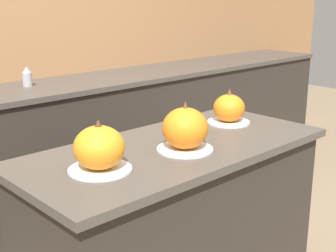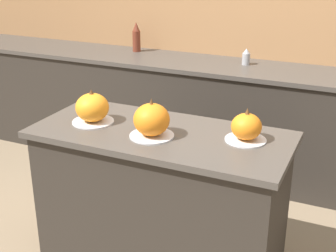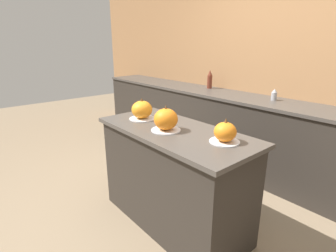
{
  "view_description": "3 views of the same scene",
  "coord_description": "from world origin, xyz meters",
  "px_view_note": "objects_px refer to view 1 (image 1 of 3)",
  "views": [
    {
      "loc": [
        -1.34,
        -1.38,
        1.51
      ],
      "look_at": [
        -0.02,
        0.02,
        0.97
      ],
      "focal_mm": 50.0,
      "sensor_mm": 36.0,
      "label": 1
    },
    {
      "loc": [
        1.01,
        -2.12,
        1.85
      ],
      "look_at": [
        0.06,
        -0.04,
        0.95
      ],
      "focal_mm": 50.0,
      "sensor_mm": 36.0,
      "label": 2
    },
    {
      "loc": [
        1.51,
        -1.35,
        1.56
      ],
      "look_at": [
        -0.05,
        -0.03,
        0.91
      ],
      "focal_mm": 28.0,
      "sensor_mm": 36.0,
      "label": 3
    }
  ],
  "objects_px": {
    "pumpkin_cake_right": "(229,109)",
    "bottle_short": "(27,77)",
    "pumpkin_cake_left": "(99,149)",
    "pumpkin_cake_center": "(185,130)"
  },
  "relations": [
    {
      "from": "pumpkin_cake_center",
      "to": "bottle_short",
      "type": "relative_size",
      "value": 1.82
    },
    {
      "from": "pumpkin_cake_left",
      "to": "pumpkin_cake_center",
      "type": "height_order",
      "value": "pumpkin_cake_center"
    },
    {
      "from": "pumpkin_cake_right",
      "to": "bottle_short",
      "type": "bearing_deg",
      "value": 105.72
    },
    {
      "from": "pumpkin_cake_left",
      "to": "bottle_short",
      "type": "xyz_separation_m",
      "value": [
        0.48,
        1.49,
        0.03
      ]
    },
    {
      "from": "pumpkin_cake_right",
      "to": "bottle_short",
      "type": "relative_size",
      "value": 1.65
    },
    {
      "from": "pumpkin_cake_right",
      "to": "pumpkin_cake_left",
      "type": "bearing_deg",
      "value": -173.16
    },
    {
      "from": "pumpkin_cake_left",
      "to": "pumpkin_cake_right",
      "type": "distance_m",
      "value": 0.87
    },
    {
      "from": "pumpkin_cake_center",
      "to": "pumpkin_cake_right",
      "type": "height_order",
      "value": "pumpkin_cake_center"
    },
    {
      "from": "pumpkin_cake_center",
      "to": "pumpkin_cake_right",
      "type": "xyz_separation_m",
      "value": [
        0.47,
        0.15,
        -0.02
      ]
    },
    {
      "from": "bottle_short",
      "to": "pumpkin_cake_right",
      "type": "bearing_deg",
      "value": -74.28
    }
  ]
}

